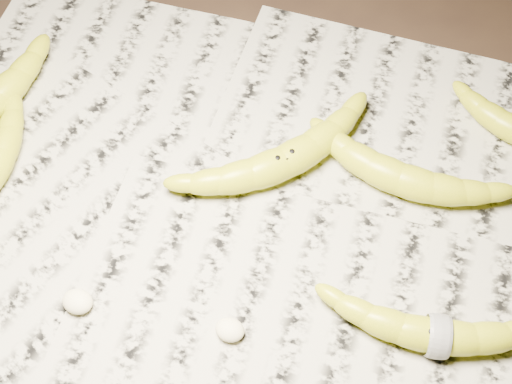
% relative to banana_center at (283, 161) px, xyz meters
% --- Properties ---
extents(ground, '(3.00, 3.00, 0.00)m').
position_rel_banana_center_xyz_m(ground, '(-0.00, -0.11, -0.03)').
color(ground, black).
rests_on(ground, ground).
extents(newspaper_patch, '(0.90, 0.70, 0.01)m').
position_rel_banana_center_xyz_m(newspaper_patch, '(-0.01, -0.09, -0.02)').
color(newspaper_patch, '#A5A28D').
rests_on(newspaper_patch, ground).
extents(banana_center, '(0.19, 0.21, 0.04)m').
position_rel_banana_center_xyz_m(banana_center, '(0.00, 0.00, 0.00)').
color(banana_center, gold).
rests_on(banana_center, newspaper_patch).
extents(banana_taped, '(0.22, 0.10, 0.04)m').
position_rel_banana_center_xyz_m(banana_taped, '(0.20, -0.13, -0.00)').
color(banana_taped, gold).
rests_on(banana_taped, newspaper_patch).
extents(banana_upper_a, '(0.20, 0.07, 0.04)m').
position_rel_banana_center_xyz_m(banana_upper_a, '(0.13, 0.03, -0.00)').
color(banana_upper_a, gold).
rests_on(banana_upper_a, newspaper_patch).
extents(measuring_tape, '(0.01, 0.04, 0.04)m').
position_rel_banana_center_xyz_m(measuring_tape, '(0.20, -0.13, -0.00)').
color(measuring_tape, white).
rests_on(measuring_tape, newspaper_patch).
extents(flesh_chunk_a, '(0.03, 0.03, 0.02)m').
position_rel_banana_center_xyz_m(flesh_chunk_a, '(-0.14, -0.22, -0.01)').
color(flesh_chunk_a, beige).
rests_on(flesh_chunk_a, newspaper_patch).
extents(flesh_chunk_c, '(0.03, 0.02, 0.02)m').
position_rel_banana_center_xyz_m(flesh_chunk_c, '(0.01, -0.20, -0.01)').
color(flesh_chunk_c, beige).
rests_on(flesh_chunk_c, newspaper_patch).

